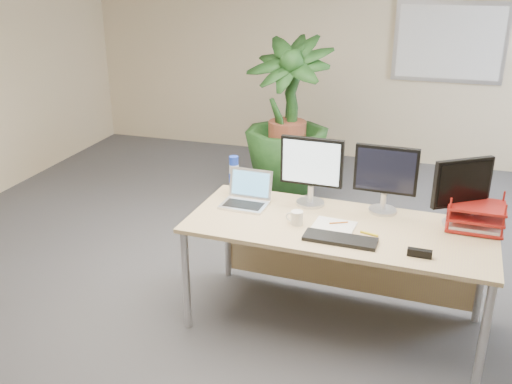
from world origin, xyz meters
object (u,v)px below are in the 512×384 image
(desk, at_px, (341,240))
(monitor_left, at_px, (312,167))
(monitor_right, at_px, (386,175))
(floor_plant, at_px, (287,134))
(laptop, at_px, (247,196))

(desk, height_order, monitor_left, monitor_left)
(monitor_right, bearing_deg, monitor_left, -177.59)
(floor_plant, distance_m, monitor_right, 2.20)
(floor_plant, distance_m, laptop, 1.99)
(monitor_left, height_order, laptop, monitor_left)
(monitor_left, distance_m, laptop, 0.52)
(laptop, bearing_deg, desk, -4.61)
(laptop, bearing_deg, monitor_left, 15.46)
(monitor_left, bearing_deg, laptop, -164.54)
(floor_plant, xyz_separation_m, laptop, (0.20, -1.98, 0.10))
(laptop, bearing_deg, monitor_right, 8.57)
(monitor_left, distance_m, monitor_right, 0.52)
(monitor_right, xyz_separation_m, laptop, (-0.97, -0.15, -0.22))
(desk, distance_m, laptop, 0.75)
(monitor_right, bearing_deg, desk, -141.44)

